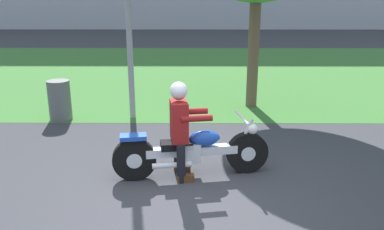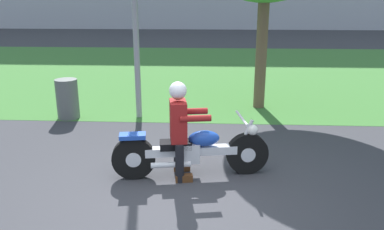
% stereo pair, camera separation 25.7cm
% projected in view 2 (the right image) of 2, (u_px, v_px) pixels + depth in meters
% --- Properties ---
extents(ground, '(120.00, 120.00, 0.00)m').
position_uv_depth(ground, '(180.00, 204.00, 4.85)').
color(ground, '#38383D').
extents(grass_verge, '(60.00, 12.00, 0.01)m').
position_uv_depth(grass_verge, '(202.00, 70.00, 13.66)').
color(grass_verge, '#3D7533').
rests_on(grass_verge, ground).
extents(motorcycle_lead, '(2.22, 0.71, 0.86)m').
position_uv_depth(motorcycle_lead, '(192.00, 151.00, 5.51)').
color(motorcycle_lead, black).
rests_on(motorcycle_lead, ground).
extents(rider_lead, '(0.60, 0.52, 1.38)m').
position_uv_depth(rider_lead, '(180.00, 123.00, 5.37)').
color(rider_lead, black).
rests_on(rider_lead, ground).
extents(trash_can, '(0.46, 0.46, 0.83)m').
position_uv_depth(trash_can, '(67.00, 99.00, 8.17)').
color(trash_can, '#595E5B').
rests_on(trash_can, ground).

